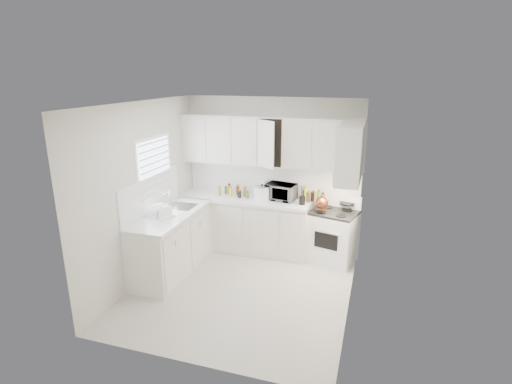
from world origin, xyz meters
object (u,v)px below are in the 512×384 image
at_px(stove, 333,230).
at_px(tea_kettle, 322,202).
at_px(microwave, 281,190).
at_px(rice_cooker, 262,192).
at_px(utensil_crock, 302,195).
at_px(dish_rack, 160,210).

relative_size(stove, tea_kettle, 4.55).
bearing_deg(microwave, rice_cooker, -153.28).
height_order(rice_cooker, utensil_crock, utensil_crock).
distance_m(tea_kettle, utensil_crock, 0.34).
distance_m(stove, rice_cooker, 1.31).
relative_size(stove, rice_cooker, 4.15).
distance_m(stove, microwave, 1.06).
height_order(rice_cooker, dish_rack, rice_cooker).
bearing_deg(dish_rack, tea_kettle, 46.21).
distance_m(microwave, utensil_crock, 0.42).
xyz_separation_m(tea_kettle, dish_rack, (-2.20, -1.09, -0.00)).
bearing_deg(tea_kettle, rice_cooker, -164.25).
bearing_deg(rice_cooker, microwave, -3.17).
bearing_deg(stove, utensil_crock, -156.11).
relative_size(stove, microwave, 2.27).
distance_m(tea_kettle, dish_rack, 2.45).
height_order(stove, dish_rack, dish_rack).
bearing_deg(tea_kettle, microwave, -174.24).
height_order(microwave, utensil_crock, microwave).
bearing_deg(tea_kettle, utensil_crock, -169.27).
bearing_deg(utensil_crock, dish_rack, -148.19).
bearing_deg(microwave, dish_rack, -128.32).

